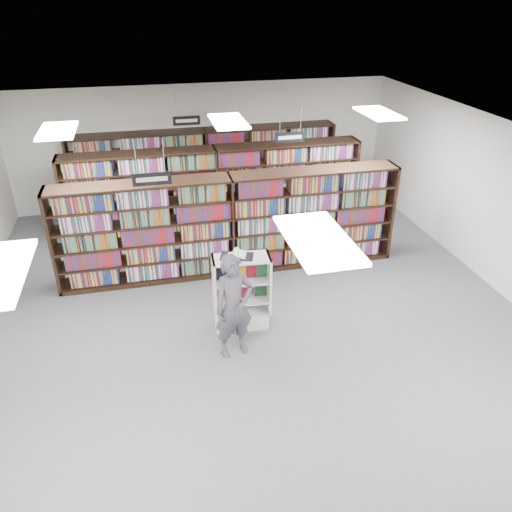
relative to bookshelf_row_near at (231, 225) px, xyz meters
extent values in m
plane|color=#4D4C51|center=(0.00, -2.00, -1.05)|extent=(12.00, 12.00, 0.00)
cube|color=white|center=(0.00, -2.00, 2.15)|extent=(10.00, 12.00, 0.10)
cube|color=silver|center=(0.00, 4.00, 0.55)|extent=(10.00, 0.10, 3.20)
cube|color=black|center=(0.00, 0.00, 0.00)|extent=(7.00, 0.60, 2.10)
cube|color=maroon|center=(0.00, 0.00, 0.00)|extent=(6.88, 0.42, 1.98)
cube|color=black|center=(0.00, 2.00, 0.00)|extent=(7.00, 0.60, 2.10)
cube|color=maroon|center=(0.00, 2.00, 0.00)|extent=(6.88, 0.42, 1.98)
cube|color=black|center=(0.00, 3.70, 0.00)|extent=(7.00, 0.60, 2.10)
cube|color=maroon|center=(0.00, 3.70, 0.00)|extent=(6.88, 0.42, 1.98)
cylinder|color=#B2B2B7|center=(-1.73, -1.00, 1.86)|extent=(0.01, 0.01, 0.58)
cylinder|color=#B2B2B7|center=(-1.27, -1.00, 1.86)|extent=(0.01, 0.01, 0.58)
cube|color=black|center=(-1.50, -1.00, 1.46)|extent=(0.65, 0.02, 0.22)
cube|color=white|center=(-1.50, -1.01, 1.46)|extent=(0.52, 0.00, 0.08)
cylinder|color=#B2B2B7|center=(1.27, 1.00, 1.86)|extent=(0.01, 0.01, 0.58)
cylinder|color=#B2B2B7|center=(1.73, 1.00, 1.86)|extent=(0.01, 0.01, 0.58)
cube|color=black|center=(1.50, 1.00, 1.46)|extent=(0.65, 0.02, 0.22)
cube|color=white|center=(1.50, 0.99, 1.46)|extent=(0.52, 0.00, 0.08)
cylinder|color=#B2B2B7|center=(-0.73, 3.00, 1.86)|extent=(0.01, 0.01, 0.58)
cylinder|color=#B2B2B7|center=(-0.27, 3.00, 1.86)|extent=(0.01, 0.01, 0.58)
cube|color=black|center=(-0.50, 3.00, 1.46)|extent=(0.65, 0.02, 0.22)
cube|color=white|center=(-0.50, 2.99, 1.46)|extent=(0.52, 0.00, 0.08)
cube|color=white|center=(0.00, -5.00, 2.11)|extent=(0.60, 1.20, 0.04)
cube|color=white|center=(-3.00, 0.00, 2.11)|extent=(0.60, 1.20, 0.04)
cube|color=white|center=(0.00, 0.00, 2.11)|extent=(0.60, 1.20, 0.04)
cube|color=white|center=(3.00, 0.00, 2.11)|extent=(0.60, 1.20, 0.04)
cube|color=silver|center=(-0.19, -1.97, -0.90)|extent=(1.01, 0.55, 0.29)
cube|color=silver|center=(-0.65, -1.94, -0.37)|extent=(0.07, 0.49, 1.37)
cube|color=silver|center=(0.28, -2.00, -0.37)|extent=(0.07, 0.49, 1.37)
cube|color=silver|center=(-0.17, -1.74, -0.37)|extent=(0.98, 0.09, 1.37)
cube|color=silver|center=(-0.19, -1.97, 0.30)|extent=(1.01, 0.55, 0.03)
cube|color=silver|center=(-0.19, -1.97, -0.51)|extent=(0.93, 0.51, 0.02)
cube|color=silver|center=(-0.19, -1.97, -0.12)|extent=(0.93, 0.51, 0.02)
cube|color=black|center=(-0.55, -1.90, 0.04)|extent=(0.20, 0.08, 0.29)
cube|color=black|center=(-0.37, -1.91, 0.04)|extent=(0.20, 0.08, 0.29)
cube|color=#BC880D|center=(-0.18, -1.92, 0.04)|extent=(0.20, 0.08, 0.29)
cube|color=maroon|center=(0.00, -1.94, 0.04)|extent=(0.20, 0.08, 0.29)
cube|color=#1E512F|center=(0.19, -1.95, 0.04)|extent=(0.20, 0.08, 0.29)
cube|color=#BC880D|center=(-0.53, -1.90, -0.36)|extent=(0.22, 0.07, 0.28)
cube|color=maroon|center=(-0.18, -1.92, -0.36)|extent=(0.22, 0.07, 0.28)
cube|color=#1E512F|center=(0.17, -1.95, -0.36)|extent=(0.22, 0.07, 0.28)
cube|color=black|center=(-0.25, -1.93, 0.33)|extent=(0.62, 0.46, 0.01)
cube|color=white|center=(-0.38, -1.93, 0.34)|extent=(0.32, 0.35, 0.05)
cube|color=white|center=(-0.12, -1.93, 0.34)|extent=(0.32, 0.35, 0.07)
cylinder|color=white|center=(-0.27, -1.93, 0.38)|extent=(0.18, 0.30, 0.10)
imported|color=#504B56|center=(-0.46, -2.70, -0.15)|extent=(0.74, 0.58, 1.80)
camera|label=1|loc=(-1.58, -9.15, 4.31)|focal=35.00mm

